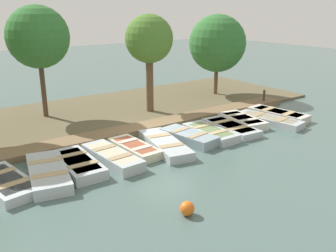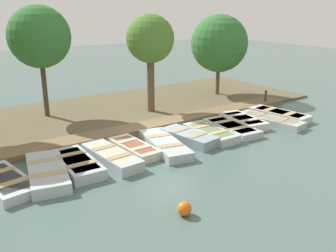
# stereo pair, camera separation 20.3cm
# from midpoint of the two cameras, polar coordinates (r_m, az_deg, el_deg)

# --- Properties ---
(ground_plane) EXTENTS (80.00, 80.00, 0.00)m
(ground_plane) POSITION_cam_midpoint_polar(r_m,az_deg,el_deg) (16.88, -1.34, -1.66)
(ground_plane) COLOR #4C6660
(shore_bank) EXTENTS (8.00, 24.00, 0.13)m
(shore_bank) POSITION_cam_midpoint_polar(r_m,az_deg,el_deg) (21.00, -9.03, 2.25)
(shore_bank) COLOR brown
(shore_bank) RESTS_ON ground_plane
(dock_walkway) EXTENTS (1.15, 18.21, 0.27)m
(dock_walkway) POSITION_cam_midpoint_polar(r_m,az_deg,el_deg) (17.84, -3.62, -0.15)
(dock_walkway) COLOR brown
(dock_walkway) RESTS_ON ground_plane
(rowboat_0) EXTENTS (3.12, 1.74, 0.34)m
(rowboat_0) POSITION_cam_midpoint_polar(r_m,az_deg,el_deg) (13.39, -23.95, -7.91)
(rowboat_0) COLOR #B2BCC1
(rowboat_0) RESTS_ON ground_plane
(rowboat_1) EXTENTS (3.40, 1.85, 0.42)m
(rowboat_1) POSITION_cam_midpoint_polar(r_m,az_deg,el_deg) (13.54, -18.23, -6.76)
(rowboat_1) COLOR #B2BCC1
(rowboat_1) RESTS_ON ground_plane
(rowboat_2) EXTENTS (2.88, 1.24, 0.40)m
(rowboat_2) POSITION_cam_midpoint_polar(r_m,az_deg,el_deg) (13.94, -14.02, -5.67)
(rowboat_2) COLOR #B2BCC1
(rowboat_2) RESTS_ON ground_plane
(rowboat_3) EXTENTS (3.09, 1.21, 0.42)m
(rowboat_3) POSITION_cam_midpoint_polar(r_m,az_deg,el_deg) (14.31, -8.90, -4.67)
(rowboat_3) COLOR #B2BCC1
(rowboat_3) RESTS_ON ground_plane
(rowboat_4) EXTENTS (2.69, 1.11, 0.36)m
(rowboat_4) POSITION_cam_midpoint_polar(r_m,az_deg,el_deg) (15.16, -5.52, -3.35)
(rowboat_4) COLOR beige
(rowboat_4) RESTS_ON ground_plane
(rowboat_5) EXTENTS (3.55, 1.73, 0.38)m
(rowboat_5) POSITION_cam_midpoint_polar(r_m,az_deg,el_deg) (15.45, -0.85, -2.80)
(rowboat_5) COLOR #B2BCC1
(rowboat_5) RESTS_ON ground_plane
(rowboat_6) EXTENTS (2.78, 1.47, 0.43)m
(rowboat_6) POSITION_cam_midpoint_polar(r_m,az_deg,el_deg) (16.26, 2.86, -1.64)
(rowboat_6) COLOR #8C9EA8
(rowboat_6) RESTS_ON ground_plane
(rowboat_7) EXTENTS (2.77, 1.12, 0.39)m
(rowboat_7) POSITION_cam_midpoint_polar(r_m,az_deg,el_deg) (16.92, 6.13, -1.02)
(rowboat_7) COLOR #B2BCC1
(rowboat_7) RESTS_ON ground_plane
(rowboat_8) EXTENTS (3.08, 1.40, 0.33)m
(rowboat_8) POSITION_cam_midpoint_polar(r_m,az_deg,el_deg) (17.87, 9.20, -0.21)
(rowboat_8) COLOR #B2BCC1
(rowboat_8) RESTS_ON ground_plane
(rowboat_9) EXTENTS (2.77, 1.57, 0.40)m
(rowboat_9) POSITION_cam_midpoint_polar(r_m,az_deg,el_deg) (18.92, 10.95, 0.81)
(rowboat_9) COLOR silver
(rowboat_9) RESTS_ON ground_plane
(rowboat_10) EXTENTS (3.49, 1.62, 0.36)m
(rowboat_10) POSITION_cam_midpoint_polar(r_m,az_deg,el_deg) (19.40, 14.85, 0.90)
(rowboat_10) COLOR #B2BCC1
(rowboat_10) RESTS_ON ground_plane
(rowboat_11) EXTENTS (3.25, 1.49, 0.39)m
(rowboat_11) POSITION_cam_midpoint_polar(r_m,az_deg,el_deg) (20.50, 16.16, 1.74)
(rowboat_11) COLOR beige
(rowboat_11) RESTS_ON ground_plane
(mooring_post_far) EXTENTS (0.14, 0.14, 0.93)m
(mooring_post_far) POSITION_cam_midpoint_polar(r_m,az_deg,el_deg) (22.90, 14.16, 4.27)
(mooring_post_far) COLOR #47382D
(mooring_post_far) RESTS_ON ground_plane
(buoy) EXTENTS (0.42, 0.42, 0.42)m
(buoy) POSITION_cam_midpoint_polar(r_m,az_deg,el_deg) (10.77, 2.39, -12.45)
(buoy) COLOR orange
(buoy) RESTS_ON ground_plane
(park_tree_left) EXTENTS (3.09, 3.09, 5.72)m
(park_tree_left) POSITION_cam_midpoint_polar(r_m,az_deg,el_deg) (19.95, -19.48, 12.64)
(park_tree_left) COLOR #4C3828
(park_tree_left) RESTS_ON ground_plane
(park_tree_center) EXTENTS (2.52, 2.52, 5.27)m
(park_tree_center) POSITION_cam_midpoint_polar(r_m,az_deg,el_deg) (19.92, -3.20, 12.95)
(park_tree_center) COLOR brown
(park_tree_center) RESTS_ON ground_plane
(park_tree_right) EXTENTS (3.59, 3.59, 5.17)m
(park_tree_right) POSITION_cam_midpoint_polar(r_m,az_deg,el_deg) (24.32, 7.29, 12.37)
(park_tree_right) COLOR brown
(park_tree_right) RESTS_ON ground_plane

